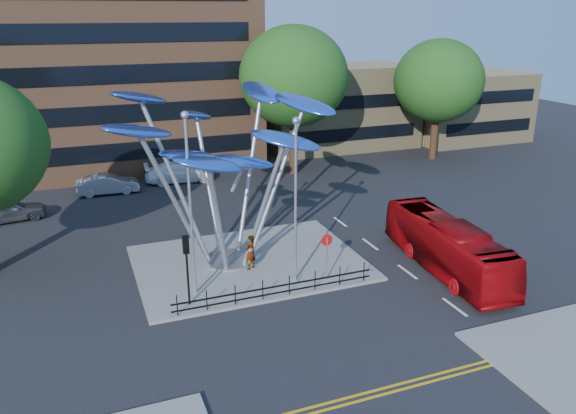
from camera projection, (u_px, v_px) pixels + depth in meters
name	position (u px, v px, depth m)	size (l,w,h in m)	color
ground	(310.00, 312.00, 25.63)	(120.00, 120.00, 0.00)	black
traffic_island	(249.00, 263.00, 30.54)	(12.00, 9.00, 0.15)	slate
double_yellow_near	(375.00, 390.00, 20.36)	(40.00, 0.12, 0.01)	gold
double_yellow_far	(379.00, 395.00, 20.09)	(40.00, 0.12, 0.01)	gold
low_building_near	(338.00, 106.00, 56.18)	(15.00, 8.00, 8.00)	tan
low_building_far	(465.00, 106.00, 59.39)	(12.00, 8.00, 7.00)	tan
tree_right	(294.00, 77.00, 45.07)	(8.80, 8.80, 12.11)	black
tree_far	(439.00, 81.00, 50.18)	(8.00, 8.00, 10.81)	black
leaf_sculpture	(222.00, 139.00, 28.53)	(12.72, 9.54, 9.51)	#9EA0A5
street_lamp_left	(189.00, 190.00, 25.40)	(0.36, 0.36, 8.80)	#9EA0A5
street_lamp_right	(296.00, 187.00, 26.76)	(0.36, 0.36, 8.30)	#9EA0A5
traffic_light_island	(186.00, 256.00, 25.26)	(0.28, 0.18, 3.42)	black
no_entry_sign_island	(327.00, 249.00, 27.93)	(0.60, 0.10, 2.45)	#9EA0A5
pedestrian_railing_front	(276.00, 289.00, 26.60)	(10.00, 0.06, 1.00)	black
red_bus	(447.00, 246.00, 29.44)	(2.31, 9.86, 2.75)	#97060A
pedestrian	(250.00, 252.00, 29.35)	(0.69, 0.45, 1.89)	gray
parked_car_left	(8.00, 210.00, 36.54)	(1.79, 4.46, 1.52)	#43454B
parked_car_mid	(108.00, 184.00, 42.08)	(1.58, 4.52, 1.49)	#ABAEB3
parked_car_right	(179.00, 172.00, 45.09)	(2.22, 5.47, 1.59)	white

